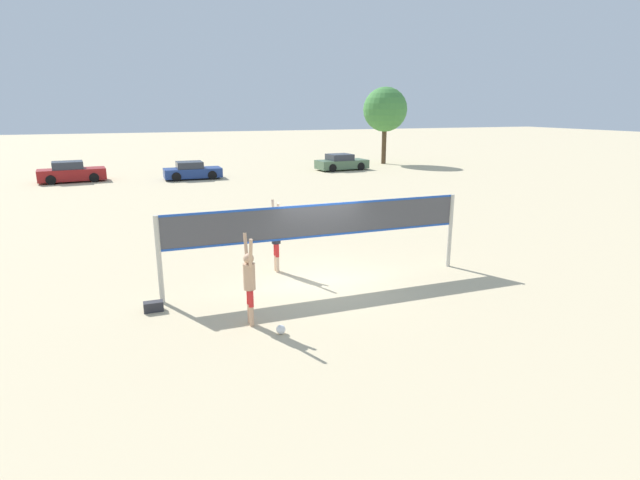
{
  "coord_description": "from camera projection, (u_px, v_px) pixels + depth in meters",
  "views": [
    {
      "loc": [
        -4.94,
        -13.04,
        4.99
      ],
      "look_at": [
        0.0,
        0.0,
        1.3
      ],
      "focal_mm": 28.0,
      "sensor_mm": 36.0,
      "label": 1
    }
  ],
  "objects": [
    {
      "name": "parked_car_far",
      "position": [
        71.0,
        173.0,
        34.72
      ],
      "size": [
        4.48,
        2.24,
        1.43
      ],
      "rotation": [
        0.0,
        0.0,
        0.1
      ],
      "color": "maroon",
      "rests_on": "ground_plane"
    },
    {
      "name": "gear_bag",
      "position": [
        153.0,
        306.0,
        12.64
      ],
      "size": [
        0.48,
        0.25,
        0.25
      ],
      "color": "#2D2D33",
      "rests_on": "ground_plane"
    },
    {
      "name": "volleyball_net",
      "position": [
        320.0,
        227.0,
        14.33
      ],
      "size": [
        9.07,
        0.13,
        2.36
      ],
      "color": "beige",
      "rests_on": "ground_plane"
    },
    {
      "name": "parked_car_near",
      "position": [
        341.0,
        163.0,
        41.45
      ],
      "size": [
        4.33,
        2.24,
        1.32
      ],
      "rotation": [
        0.0,
        0.0,
        0.07
      ],
      "color": "#4C6B4C",
      "rests_on": "ground_plane"
    },
    {
      "name": "tree_left_cluster",
      "position": [
        385.0,
        110.0,
        45.09
      ],
      "size": [
        3.97,
        3.97,
        6.87
      ],
      "color": "#4C3823",
      "rests_on": "ground_plane"
    },
    {
      "name": "parked_car_mid",
      "position": [
        192.0,
        171.0,
        36.15
      ],
      "size": [
        4.05,
        1.97,
        1.26
      ],
      "rotation": [
        0.0,
        0.0,
        0.01
      ],
      "color": "navy",
      "rests_on": "ground_plane"
    },
    {
      "name": "volleyball",
      "position": [
        281.0,
        329.0,
        11.37
      ],
      "size": [
        0.22,
        0.22,
        0.22
      ],
      "color": "white",
      "rests_on": "ground_plane"
    },
    {
      "name": "player_blocker",
      "position": [
        276.0,
        235.0,
        15.45
      ],
      "size": [
        0.28,
        0.72,
        2.25
      ],
      "rotation": [
        0.0,
        0.0,
        -1.57
      ],
      "color": "beige",
      "rests_on": "ground_plane"
    },
    {
      "name": "ground_plane",
      "position": [
        320.0,
        282.0,
        14.76
      ],
      "size": [
        200.0,
        200.0,
        0.0
      ],
      "primitive_type": "plane",
      "color": "beige"
    },
    {
      "name": "player_spiker",
      "position": [
        249.0,
        279.0,
        11.6
      ],
      "size": [
        0.28,
        0.71,
        2.19
      ],
      "rotation": [
        0.0,
        0.0,
        1.57
      ],
      "color": "tan",
      "rests_on": "ground_plane"
    }
  ]
}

